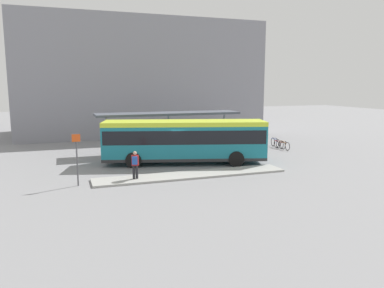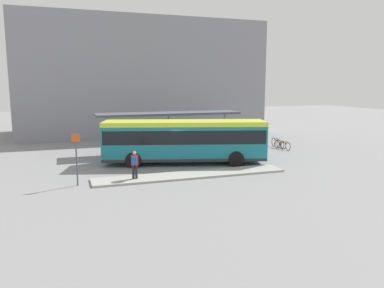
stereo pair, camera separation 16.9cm
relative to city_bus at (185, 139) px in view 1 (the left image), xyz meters
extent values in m
plane|color=gray|center=(-0.01, 0.00, -1.74)|extent=(120.00, 120.00, 0.00)
cube|color=#9E9E99|center=(-0.72, -3.58, -1.68)|extent=(11.68, 1.80, 0.12)
cube|color=#197284|center=(-0.01, 0.00, -0.08)|extent=(11.23, 5.48, 2.61)
cube|color=#C6DB33|center=(-0.01, 0.00, 1.07)|extent=(11.25, 5.51, 0.30)
cube|color=black|center=(-0.01, 0.00, 0.23)|extent=(11.03, 5.45, 0.91)
cube|color=black|center=(5.23, -1.50, 0.23)|extent=(0.73, 2.29, 1.00)
cube|color=#28282B|center=(-0.01, 0.00, -1.29)|extent=(11.24, 5.50, 0.20)
cylinder|color=black|center=(3.59, 0.25, -1.22)|extent=(1.07, 0.55, 1.03)
cylinder|color=black|center=(2.91, -2.12, -1.22)|extent=(1.07, 0.55, 1.03)
cylinder|color=black|center=(-2.93, 2.12, -1.22)|extent=(1.07, 0.55, 1.03)
cylinder|color=black|center=(-3.61, -0.24, -1.22)|extent=(1.07, 0.55, 1.03)
cylinder|color=#232328|center=(-4.21, -3.57, -1.23)|extent=(0.14, 0.14, 0.77)
cylinder|color=#232328|center=(-4.04, -3.62, -1.23)|extent=(0.14, 0.14, 0.77)
cube|color=#B21E1E|center=(-4.12, -3.60, -0.56)|extent=(0.43, 0.31, 0.58)
cube|color=#234CA3|center=(-4.18, -3.79, -0.53)|extent=(0.33, 0.26, 0.44)
sphere|color=tan|center=(-4.12, -3.60, -0.15)|extent=(0.21, 0.21, 0.21)
torus|color=black|center=(9.67, 3.04, -1.39)|extent=(0.06, 0.71, 0.71)
torus|color=black|center=(9.65, 2.08, -1.39)|extent=(0.06, 0.71, 0.71)
cylinder|color=orange|center=(9.66, 2.56, -1.15)|extent=(0.05, 0.75, 0.04)
cylinder|color=orange|center=(9.66, 2.39, -1.21)|extent=(0.04, 0.04, 0.35)
cube|color=black|center=(9.66, 2.39, -1.04)|extent=(0.07, 0.18, 0.04)
cylinder|color=orange|center=(9.67, 2.95, -1.07)|extent=(0.48, 0.04, 0.03)
torus|color=black|center=(9.60, 3.70, -1.41)|extent=(0.12, 0.66, 0.66)
torus|color=black|center=(9.70, 2.82, -1.41)|extent=(0.12, 0.66, 0.66)
cylinder|color=red|center=(9.65, 3.26, -1.20)|extent=(0.11, 0.69, 0.04)
cylinder|color=red|center=(9.67, 3.10, -1.25)|extent=(0.04, 0.04, 0.32)
cube|color=black|center=(9.67, 3.10, -1.09)|extent=(0.09, 0.19, 0.04)
cylinder|color=red|center=(9.61, 3.61, -1.12)|extent=(0.48, 0.08, 0.03)
torus|color=black|center=(9.74, 4.48, -1.36)|extent=(0.14, 0.76, 0.76)
torus|color=black|center=(9.62, 3.45, -1.36)|extent=(0.14, 0.76, 0.76)
cylinder|color=#2847AD|center=(9.68, 3.96, -1.11)|extent=(0.13, 0.81, 0.04)
cylinder|color=#2847AD|center=(9.66, 3.78, -1.17)|extent=(0.04, 0.04, 0.38)
cube|color=black|center=(9.66, 3.78, -0.98)|extent=(0.09, 0.19, 0.04)
cylinder|color=#2847AD|center=(9.73, 4.38, -1.02)|extent=(0.48, 0.09, 0.03)
cube|color=#4C515B|center=(0.19, 4.69, 1.38)|extent=(11.51, 2.51, 0.18)
cylinder|color=gray|center=(-4.71, 4.69, -0.23)|extent=(0.16, 0.16, 3.02)
cylinder|color=gray|center=(5.08, 4.69, -0.23)|extent=(0.16, 0.16, 3.02)
cylinder|color=gray|center=(0.19, 4.69, -0.23)|extent=(0.16, 0.16, 3.02)
cylinder|color=#4C4C51|center=(-7.25, -3.64, -0.54)|extent=(0.08, 0.08, 2.40)
cube|color=#D84C19|center=(-7.25, -3.64, 0.86)|extent=(0.44, 0.03, 0.40)
cube|color=gray|center=(0.68, 18.76, 4.39)|extent=(25.92, 11.52, 12.26)
camera|label=1|loc=(-7.93, -24.14, 3.63)|focal=35.00mm
camera|label=2|loc=(-7.77, -24.20, 3.63)|focal=35.00mm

